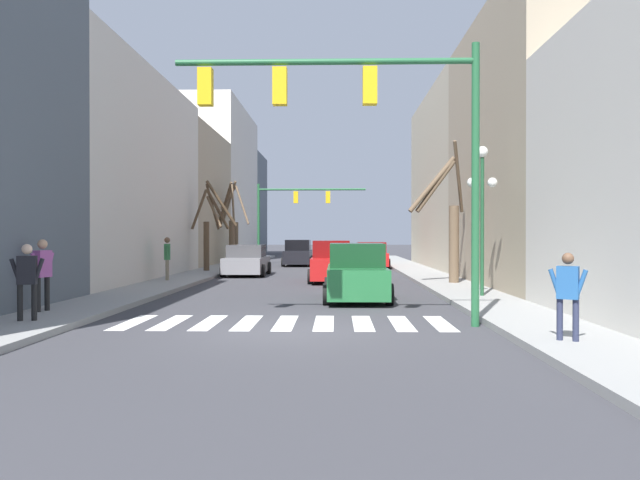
# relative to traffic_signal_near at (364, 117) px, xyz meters

# --- Properties ---
(ground_plane) EXTENTS (240.00, 240.00, 0.00)m
(ground_plane) POSITION_rel_traffic_signal_near_xyz_m (-1.80, -0.79, -4.73)
(ground_plane) COLOR #38383D
(sidewalk_left) EXTENTS (2.18, 90.00, 0.15)m
(sidewalk_left) POSITION_rel_traffic_signal_near_xyz_m (-7.45, -0.79, -4.66)
(sidewalk_left) COLOR gray
(sidewalk_left) RESTS_ON ground_plane
(sidewalk_right) EXTENTS (2.18, 90.00, 0.15)m
(sidewalk_right) POSITION_rel_traffic_signal_near_xyz_m (3.85, -0.79, -4.66)
(sidewalk_right) COLOR gray
(sidewalk_right) RESTS_ON ground_plane
(building_row_left) EXTENTS (6.00, 64.04, 13.01)m
(building_row_left) POSITION_rel_traffic_signal_near_xyz_m (-11.54, 26.11, 0.73)
(building_row_left) COLOR #515B66
(building_row_left) RESTS_ON ground_plane
(building_row_right) EXTENTS (6.00, 38.93, 10.73)m
(building_row_right) POSITION_rel_traffic_signal_near_xyz_m (7.94, 14.12, 0.26)
(building_row_right) COLOR beige
(building_row_right) RESTS_ON ground_plane
(crosswalk_stripes) EXTENTS (7.65, 2.60, 0.01)m
(crosswalk_stripes) POSITION_rel_traffic_signal_near_xyz_m (-1.80, 0.46, -4.73)
(crosswalk_stripes) COLOR white
(crosswalk_stripes) RESTS_ON ground_plane
(traffic_signal_near) EXTENTS (6.86, 0.28, 6.37)m
(traffic_signal_near) POSITION_rel_traffic_signal_near_xyz_m (0.00, 0.00, 0.00)
(traffic_signal_near) COLOR #236038
(traffic_signal_near) RESTS_ON ground_plane
(traffic_signal_far) EXTENTS (7.65, 0.28, 5.68)m
(traffic_signal_far) POSITION_rel_traffic_signal_near_xyz_m (-3.77, 29.85, -0.55)
(traffic_signal_far) COLOR #236038
(traffic_signal_far) RESTS_ON ground_plane
(street_lamp_right_corner) EXTENTS (0.95, 0.36, 4.71)m
(street_lamp_right_corner) POSITION_rel_traffic_signal_near_xyz_m (3.98, 5.67, -1.27)
(street_lamp_right_corner) COLOR #1E4C2D
(street_lamp_right_corner) RESTS_ON sidewalk_right
(car_parked_right_near) EXTENTS (1.96, 4.51, 1.82)m
(car_parked_right_near) POSITION_rel_traffic_signal_near_xyz_m (-0.83, 13.38, -3.89)
(car_parked_right_near) COLOR red
(car_parked_right_near) RESTS_ON ground_plane
(car_parked_right_far) EXTENTS (2.13, 4.42, 1.62)m
(car_parked_right_far) POSITION_rel_traffic_signal_near_xyz_m (1.57, 24.99, -3.97)
(car_parked_right_far) COLOR red
(car_parked_right_far) RESTS_ON ground_plane
(car_driving_away_lane) EXTENTS (2.15, 4.43, 1.57)m
(car_driving_away_lane) POSITION_rel_traffic_signal_near_xyz_m (-5.17, 17.49, -4.00)
(car_driving_away_lane) COLOR gray
(car_driving_away_lane) RESTS_ON ground_plane
(car_parked_left_mid) EXTENTS (2.06, 4.40, 1.80)m
(car_parked_left_mid) POSITION_rel_traffic_signal_near_xyz_m (0.02, 5.56, -3.90)
(car_parked_left_mid) COLOR #236B38
(car_parked_left_mid) RESTS_ON ground_plane
(car_parked_left_near) EXTENTS (1.99, 4.77, 1.74)m
(car_parked_left_near) POSITION_rel_traffic_signal_near_xyz_m (-3.19, 27.87, -3.92)
(car_parked_left_near) COLOR black
(car_parked_left_near) RESTS_ON ground_plane
(pedestrian_on_right_sidewalk) EXTENTS (0.64, 0.40, 1.59)m
(pedestrian_on_right_sidewalk) POSITION_rel_traffic_signal_near_xyz_m (3.56, -2.74, -3.64)
(pedestrian_on_right_sidewalk) COLOR #282D47
(pedestrian_on_right_sidewalk) RESTS_ON sidewalk_right
(pedestrian_near_right_corner) EXTENTS (0.32, 0.78, 1.82)m
(pedestrian_near_right_corner) POSITION_rel_traffic_signal_near_xyz_m (-7.80, 12.19, -3.51)
(pedestrian_near_right_corner) COLOR #7A705B
(pedestrian_near_right_corner) RESTS_ON sidewalk_left
(pedestrian_on_left_sidewalk) EXTENTS (0.34, 0.77, 1.80)m
(pedestrian_on_left_sidewalk) POSITION_rel_traffic_signal_near_xyz_m (-7.97, 1.32, -3.52)
(pedestrian_on_left_sidewalk) COLOR black
(pedestrian_on_left_sidewalk) RESTS_ON sidewalk_left
(pedestrian_crossing_street) EXTENTS (0.73, 0.32, 1.71)m
(pedestrian_crossing_street) POSITION_rel_traffic_signal_near_xyz_m (-7.50, -0.39, -3.57)
(pedestrian_crossing_street) COLOR black
(pedestrian_crossing_street) RESTS_ON sidewalk_left
(street_tree_left_mid) EXTENTS (2.81, 2.14, 5.70)m
(street_tree_left_mid) POSITION_rel_traffic_signal_near_xyz_m (-7.73, 28.93, -2.08)
(street_tree_left_mid) COLOR brown
(street_tree_left_mid) RESTS_ON sidewalk_left
(street_tree_left_near) EXTENTS (2.58, 2.11, 5.74)m
(street_tree_left_near) POSITION_rel_traffic_signal_near_xyz_m (3.86, 11.09, -2.03)
(street_tree_left_near) COLOR brown
(street_tree_left_near) RESTS_ON sidewalk_right
(street_tree_left_far) EXTENTS (1.57, 2.23, 5.47)m
(street_tree_left_far) POSITION_rel_traffic_signal_near_xyz_m (-7.66, 27.09, -2.23)
(street_tree_left_far) COLOR brown
(street_tree_left_far) RESTS_ON sidewalk_left
(street_tree_right_mid) EXTENTS (2.40, 2.58, 4.89)m
(street_tree_right_mid) POSITION_rel_traffic_signal_near_xyz_m (-7.42, 19.48, -2.14)
(street_tree_right_mid) COLOR brown
(street_tree_right_mid) RESTS_ON sidewalk_left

